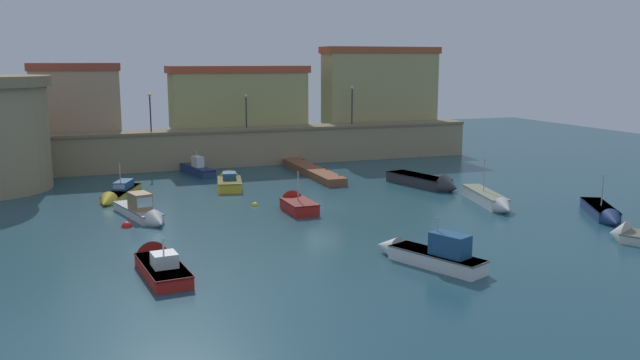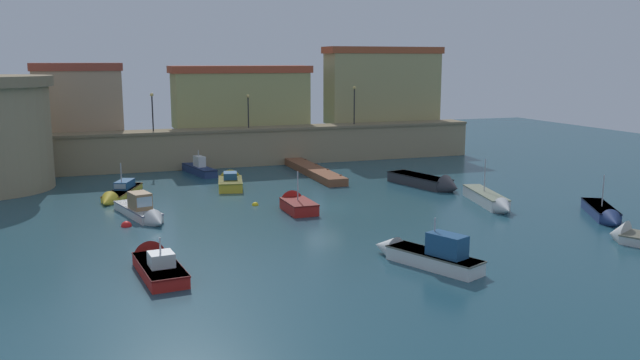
# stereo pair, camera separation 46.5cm
# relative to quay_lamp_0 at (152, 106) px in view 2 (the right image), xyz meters

# --- Properties ---
(ground_plane) EXTENTS (113.56, 113.56, 0.00)m
(ground_plane) POSITION_rel_quay_lamp_0_xyz_m (9.30, -20.33, -5.86)
(ground_plane) COLOR #1E4756
(quay_wall) EXTENTS (45.50, 3.11, 3.56)m
(quay_wall) POSITION_rel_quay_lamp_0_xyz_m (9.30, 0.00, -4.07)
(quay_wall) COLOR #9E8966
(quay_wall) RESTS_ON ground
(old_town_backdrop) EXTENTS (41.07, 5.01, 8.01)m
(old_town_backdrop) POSITION_rel_quay_lamp_0_xyz_m (10.67, 3.49, 0.91)
(old_town_backdrop) COLOR tan
(old_town_backdrop) RESTS_ON ground
(pier_dock) EXTENTS (1.71, 12.34, 0.70)m
(pier_dock) POSITION_rel_quay_lamp_0_xyz_m (12.94, -7.57, -5.54)
(pier_dock) COLOR brown
(pier_dock) RESTS_ON ground
(quay_lamp_0) EXTENTS (0.32, 0.32, 3.46)m
(quay_lamp_0) POSITION_rel_quay_lamp_0_xyz_m (0.00, 0.00, 0.00)
(quay_lamp_0) COLOR black
(quay_lamp_0) RESTS_ON quay_wall
(quay_lamp_1) EXTENTS (0.32, 0.32, 3.20)m
(quay_lamp_1) POSITION_rel_quay_lamp_0_xyz_m (8.92, -0.00, -0.15)
(quay_lamp_1) COLOR black
(quay_lamp_1) RESTS_ON quay_wall
(quay_lamp_2) EXTENTS (0.32, 0.32, 3.84)m
(quay_lamp_2) POSITION_rel_quay_lamp_0_xyz_m (19.87, 0.00, 0.22)
(quay_lamp_2) COLOR black
(quay_lamp_2) RESTS_ON quay_wall
(moored_boat_0) EXTENTS (3.56, 7.46, 1.73)m
(moored_boat_0) POSITION_rel_quay_lamp_0_xyz_m (19.58, -16.30, -5.43)
(moored_boat_0) COLOR #333338
(moored_boat_0) RESTS_ON ground
(moored_boat_1) EXTENTS (2.73, 7.46, 2.35)m
(moored_boat_1) POSITION_rel_quay_lamp_0_xyz_m (3.22, -2.93, -5.41)
(moored_boat_1) COLOR navy
(moored_boat_1) RESTS_ON ground
(moored_boat_2) EXTENTS (3.74, 6.98, 2.87)m
(moored_boat_2) POSITION_rel_quay_lamp_0_xyz_m (-3.82, -12.33, -5.53)
(moored_boat_2) COLOR gold
(moored_boat_2) RESTS_ON ground
(moored_boat_3) EXTENTS (3.81, 6.38, 2.78)m
(moored_boat_3) POSITION_rel_quay_lamp_0_xyz_m (9.60, -34.11, -5.30)
(moored_boat_3) COLOR white
(moored_boat_3) RESTS_ON ground
(moored_boat_4) EXTENTS (2.86, 7.39, 3.31)m
(moored_boat_4) POSITION_rel_quay_lamp_0_xyz_m (20.31, -23.70, -5.42)
(moored_boat_4) COLOR white
(moored_boat_4) RESTS_ON ground
(moored_boat_5) EXTENTS (1.81, 4.12, 3.15)m
(moored_boat_5) POSITION_rel_quay_lamp_0_xyz_m (7.24, -20.45, -5.46)
(moored_boat_5) COLOR red
(moored_boat_5) RESTS_ON ground
(moored_boat_6) EXTENTS (4.13, 6.16, 3.01)m
(moored_boat_6) POSITION_rel_quay_lamp_0_xyz_m (24.99, -29.41, -5.50)
(moored_boat_6) COLOR navy
(moored_boat_6) RESTS_ON ground
(moored_boat_7) EXTENTS (2.29, 6.26, 2.44)m
(moored_boat_7) POSITION_rel_quay_lamp_0_xyz_m (-3.00, -30.58, -5.48)
(moored_boat_7) COLOR red
(moored_boat_7) RESTS_ON ground
(moored_boat_8) EXTENTS (3.10, 7.05, 1.99)m
(moored_boat_8) POSITION_rel_quay_lamp_0_xyz_m (-2.68, -19.57, -5.39)
(moored_boat_8) COLOR silver
(moored_boat_8) RESTS_ON ground
(moored_boat_9) EXTENTS (3.50, 4.52, 1.79)m
(moored_boat_9) POSITION_rel_quay_lamp_0_xyz_m (22.60, -34.65, -5.58)
(moored_boat_9) COLOR silver
(moored_boat_9) RESTS_ON ground
(moored_boat_10) EXTENTS (2.68, 5.15, 1.73)m
(moored_boat_10) POSITION_rel_quay_lamp_0_xyz_m (4.79, -10.85, -5.42)
(moored_boat_10) COLOR gold
(moored_boat_10) RESTS_ON ground
(mooring_buoy_0) EXTENTS (0.46, 0.46, 0.46)m
(mooring_buoy_0) POSITION_rel_quay_lamp_0_xyz_m (5.01, -18.13, -5.86)
(mooring_buoy_0) COLOR yellow
(mooring_buoy_0) RESTS_ON ground
(mooring_buoy_1) EXTENTS (0.65, 0.65, 0.65)m
(mooring_buoy_1) POSITION_rel_quay_lamp_0_xyz_m (-3.81, -21.30, -5.86)
(mooring_buoy_1) COLOR red
(mooring_buoy_1) RESTS_ON ground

